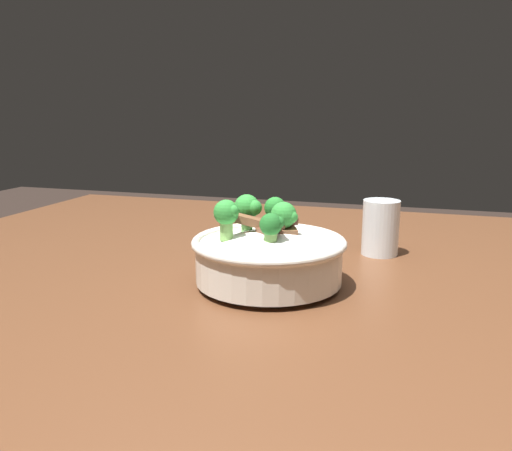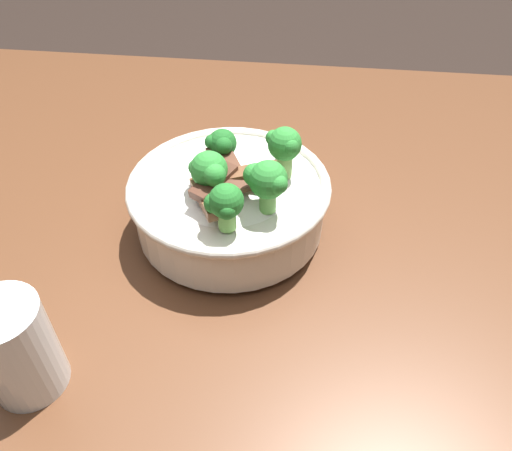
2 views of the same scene
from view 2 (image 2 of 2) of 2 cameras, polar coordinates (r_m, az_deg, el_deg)
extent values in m
cube|color=#56331E|center=(0.56, -8.69, -7.75)|extent=(1.57, 1.09, 0.04)
cylinder|color=silver|center=(0.60, -2.87, -0.03)|extent=(0.10, 0.10, 0.01)
cylinder|color=silver|center=(0.57, -2.98, 2.41)|extent=(0.21, 0.21, 0.06)
torus|color=silver|center=(0.56, -3.09, 4.71)|extent=(0.23, 0.23, 0.01)
ellipsoid|color=white|center=(0.57, -3.01, 3.07)|extent=(0.18, 0.18, 0.07)
cube|color=#563323|center=(0.54, -3.18, 6.45)|extent=(0.06, 0.08, 0.01)
cube|color=brown|center=(0.52, -5.09, 3.30)|extent=(0.06, 0.08, 0.02)
cube|color=brown|center=(0.53, -3.82, 5.62)|extent=(0.05, 0.05, 0.02)
cube|color=brown|center=(0.53, -0.94, 5.82)|extent=(0.07, 0.03, 0.02)
cube|color=#4C2B1E|center=(0.52, -4.80, 4.98)|extent=(0.05, 0.06, 0.02)
cylinder|color=#6BA84C|center=(0.49, -3.30, 0.78)|extent=(0.02, 0.02, 0.02)
sphere|color=#237028|center=(0.48, -3.41, 2.80)|extent=(0.03, 0.03, 0.03)
sphere|color=#237028|center=(0.48, -4.78, 2.55)|extent=(0.02, 0.02, 0.02)
sphere|color=#237028|center=(0.47, -3.33, 1.70)|extent=(0.02, 0.02, 0.02)
cylinder|color=#7AB256|center=(0.56, 3.16, 6.94)|extent=(0.02, 0.02, 0.03)
sphere|color=#2D8433|center=(0.54, 3.27, 9.23)|extent=(0.04, 0.04, 0.04)
sphere|color=#2D8433|center=(0.54, 1.98, 9.91)|extent=(0.02, 0.02, 0.02)
sphere|color=#2D8433|center=(0.53, 3.78, 8.96)|extent=(0.02, 0.02, 0.02)
cylinder|color=#5B9947|center=(0.51, 1.34, 2.93)|extent=(0.02, 0.02, 0.03)
sphere|color=#2D8433|center=(0.49, 1.39, 5.23)|extent=(0.04, 0.04, 0.04)
sphere|color=#2D8433|center=(0.50, -0.12, 5.76)|extent=(0.02, 0.02, 0.02)
sphere|color=#2D8433|center=(0.48, 2.46, 4.71)|extent=(0.02, 0.02, 0.02)
cylinder|color=#7AB256|center=(0.57, -3.74, 7.61)|extent=(0.02, 0.02, 0.02)
sphere|color=#1E6023|center=(0.56, -3.83, 9.30)|extent=(0.03, 0.03, 0.03)
sphere|color=#1E6023|center=(0.56, -5.01, 9.42)|extent=(0.02, 0.02, 0.02)
sphere|color=#1E6023|center=(0.55, -3.69, 9.03)|extent=(0.02, 0.02, 0.02)
cylinder|color=#6BA84C|center=(0.53, -5.21, 4.35)|extent=(0.01, 0.01, 0.02)
sphere|color=#2D8433|center=(0.52, -5.37, 6.35)|extent=(0.04, 0.04, 0.04)
sphere|color=#2D8433|center=(0.52, -6.74, 6.56)|extent=(0.02, 0.02, 0.02)
sphere|color=#2D8433|center=(0.50, -4.73, 5.73)|extent=(0.02, 0.02, 0.02)
cylinder|color=white|center=(0.51, -23.98, -15.56)|extent=(0.06, 0.06, 0.00)
cylinder|color=white|center=(0.47, -25.57, -12.49)|extent=(0.06, 0.06, 0.10)
cylinder|color=silver|center=(0.49, -24.86, -13.87)|extent=(0.06, 0.06, 0.05)
camera|label=1|loc=(1.18, -8.37, 34.95)|focal=36.33mm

